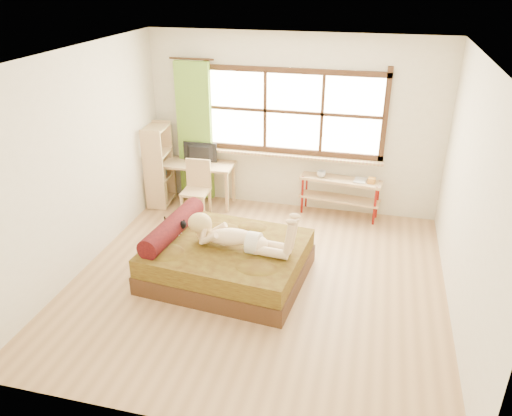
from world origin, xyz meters
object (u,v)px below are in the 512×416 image
(woman, at_px, (237,227))
(chair, at_px, (197,185))
(kitten, at_px, (174,226))
(bookshelf, at_px, (159,165))
(pipe_shelf, at_px, (341,189))
(desk, at_px, (199,169))
(bed, at_px, (224,259))

(woman, xyz_separation_m, chair, (-1.11, 1.64, -0.26))
(kitten, bearing_deg, bookshelf, 124.91)
(pipe_shelf, bearing_deg, woman, -109.10)
(desk, relative_size, bookshelf, 0.87)
(kitten, xyz_separation_m, bookshelf, (-0.97, 1.73, 0.08))
(desk, bearing_deg, woman, -60.23)
(bookshelf, bearing_deg, pipe_shelf, -1.14)
(desk, height_order, chair, chair)
(desk, xyz_separation_m, pipe_shelf, (2.26, 0.12, -0.16))
(bed, bearing_deg, kitten, 177.55)
(chair, xyz_separation_m, bookshelf, (-0.73, 0.25, 0.17))
(woman, bearing_deg, pipe_shelf, 69.48)
(bed, distance_m, kitten, 0.75)
(chair, bearing_deg, pipe_shelf, 11.37)
(bookshelf, bearing_deg, bed, -53.94)
(woman, bearing_deg, bookshelf, 139.99)
(bed, relative_size, chair, 2.29)
(bookshelf, bearing_deg, desk, 5.19)
(kitten, bearing_deg, woman, -4.17)
(desk, xyz_separation_m, bookshelf, (-0.63, -0.12, 0.05))
(desk, relative_size, pipe_shelf, 0.91)
(woman, height_order, bookshelf, bookshelf)
(kitten, xyz_separation_m, pipe_shelf, (1.91, 1.97, -0.13))
(woman, distance_m, bookshelf, 2.64)
(chair, bearing_deg, bookshelf, 159.97)
(kitten, relative_size, pipe_shelf, 0.22)
(woman, xyz_separation_m, desk, (-1.21, 2.01, -0.14))
(desk, distance_m, chair, 0.40)
(desk, bearing_deg, bed, -63.87)
(bed, bearing_deg, bookshelf, 137.61)
(bed, xyz_separation_m, woman, (0.20, -0.05, 0.50))
(woman, bearing_deg, chair, 129.86)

